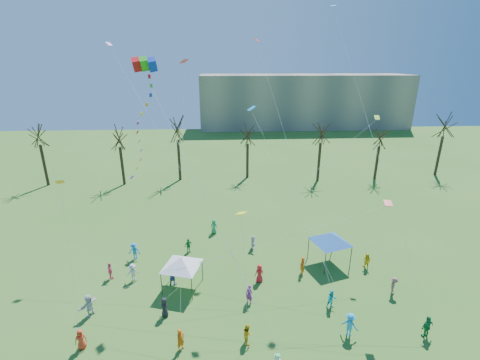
{
  "coord_description": "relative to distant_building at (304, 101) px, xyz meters",
  "views": [
    {
      "loc": [
        -2.34,
        -16.89,
        18.89
      ],
      "look_at": [
        -1.1,
        5.0,
        11.0
      ],
      "focal_mm": 25.0,
      "sensor_mm": 36.0,
      "label": 1
    }
  ],
  "objects": [
    {
      "name": "canopy_tent_white",
      "position": [
        -27.96,
        -74.15,
        -4.86
      ],
      "size": [
        4.01,
        4.01,
        3.12
      ],
      "color": "#3F3F44",
      "rests_on": "ground"
    },
    {
      "name": "small_kites_aloft",
      "position": [
        -22.1,
        -71.38,
        6.26
      ],
      "size": [
        26.64,
        18.63,
        32.75
      ],
      "color": "orange",
      "rests_on": "ground"
    },
    {
      "name": "bare_tree_row",
      "position": [
        -20.17,
        -46.52,
        -0.32
      ],
      "size": [
        70.89,
        7.58,
        10.67
      ],
      "color": "black",
      "rests_on": "ground"
    },
    {
      "name": "canopy_tent_blue",
      "position": [
        -14.05,
        -71.15,
        -4.67
      ],
      "size": [
        4.25,
        4.25,
        3.34
      ],
      "color": "#3F3F44",
      "rests_on": "ground"
    },
    {
      "name": "ground",
      "position": [
        -22.0,
        -82.0,
        -7.5
      ],
      "size": [
        160.0,
        160.0,
        0.0
      ],
      "primitive_type": "plane",
      "color": "#356921",
      "rests_on": "ground"
    },
    {
      "name": "distant_building",
      "position": [
        0.0,
        0.0,
        0.0
      ],
      "size": [
        60.0,
        14.0,
        15.0
      ],
      "primitive_type": "cube",
      "color": "gray",
      "rests_on": "ground"
    },
    {
      "name": "big_box_kite",
      "position": [
        -29.36,
        -76.61,
        7.01
      ],
      "size": [
        5.1,
        4.96,
        19.75
      ],
      "color": "red",
      "rests_on": "ground"
    },
    {
      "name": "festival_crowd",
      "position": [
        -24.11,
        -74.7,
        -6.65
      ],
      "size": [
        26.23,
        17.17,
        1.85
      ],
      "color": "red",
      "rests_on": "ground"
    }
  ]
}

